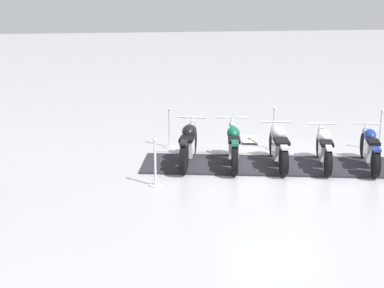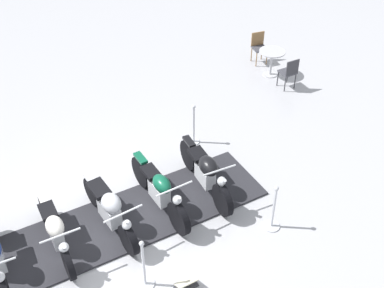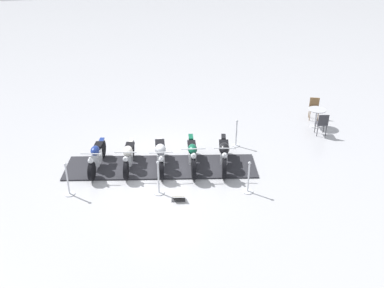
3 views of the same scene
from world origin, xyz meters
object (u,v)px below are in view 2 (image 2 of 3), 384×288
object	(u,v)px
motorcycle_chrome	(110,210)
cafe_chair_across_table	(259,46)
motorcycle_forest	(160,190)
stanchion_right_rear	(273,214)
info_placard	(186,284)
cafe_chair_near_table	(289,71)
stanchion_left_rear	(194,129)
stanchion_right_mid	(144,271)
cafe_table	(272,57)
motorcycle_cream	(55,231)
motorcycle_black	(206,172)

from	to	relation	value
motorcycle_chrome	cafe_chair_across_table	distance (m)	7.54
cafe_chair_across_table	motorcycle_forest	bearing A→B (deg)	-43.09
stanchion_right_rear	info_placard	distance (m)	2.21
motorcycle_forest	info_placard	distance (m)	2.04
motorcycle_chrome	cafe_chair_near_table	size ratio (longest dim) A/B	2.35
info_placard	stanchion_left_rear	bearing A→B (deg)	-121.54
stanchion_right_mid	cafe_table	xyz separation A→B (m)	(7.05, 3.41, 0.21)
motorcycle_forest	stanchion_right_rear	world-z (taller)	stanchion_right_rear
motorcycle_cream	stanchion_right_rear	world-z (taller)	stanchion_right_rear
motorcycle_black	stanchion_right_mid	distance (m)	2.63
motorcycle_black	stanchion_right_rear	distance (m)	1.65
motorcycle_black	stanchion_left_rear	world-z (taller)	stanchion_left_rear
motorcycle_chrome	cafe_chair_near_table	bearing A→B (deg)	106.77
cafe_chair_across_table	stanchion_left_rear	bearing A→B (deg)	-46.23
motorcycle_chrome	stanchion_right_rear	world-z (taller)	stanchion_right_rear
motorcycle_forest	motorcycle_black	world-z (taller)	motorcycle_forest
info_placard	stanchion_right_rear	bearing A→B (deg)	-169.26
motorcycle_cream	motorcycle_forest	world-z (taller)	motorcycle_forest
motorcycle_black	cafe_table	world-z (taller)	motorcycle_black
motorcycle_forest	stanchion_left_rear	bearing A→B (deg)	131.24
motorcycle_cream	stanchion_left_rear	bearing A→B (deg)	113.89
motorcycle_cream	stanchion_right_mid	world-z (taller)	stanchion_right_mid
stanchion_left_rear	cafe_table	size ratio (longest dim) A/B	1.39
motorcycle_cream	info_placard	distance (m)	2.58
info_placard	cafe_chair_near_table	size ratio (longest dim) A/B	0.49
stanchion_left_rear	cafe_chair_across_table	xyz separation A→B (m)	(4.03, 1.68, 0.14)
motorcycle_chrome	cafe_chair_across_table	xyz separation A→B (m)	(7.04, 2.68, 0.02)
motorcycle_forest	info_placard	bearing A→B (deg)	-15.70
stanchion_left_rear	cafe_table	xyz separation A→B (m)	(3.74, 0.91, 0.19)
motorcycle_black	stanchion_right_mid	bearing A→B (deg)	-50.69
motorcycle_chrome	cafe_table	size ratio (longest dim) A/B	2.82
motorcycle_chrome	stanchion_right_rear	distance (m)	3.15
motorcycle_cream	stanchion_left_rear	world-z (taller)	stanchion_left_rear
motorcycle_cream	cafe_chair_near_table	distance (m)	7.67
motorcycle_cream	info_placard	world-z (taller)	motorcycle_cream
cafe_table	cafe_chair_near_table	xyz separation A→B (m)	(-0.18, -0.80, -0.04)
motorcycle_forest	cafe_chair_near_table	world-z (taller)	motorcycle_forest
motorcycle_black	info_placard	bearing A→B (deg)	-34.66
motorcycle_cream	motorcycle_forest	bearing A→B (deg)	91.55
motorcycle_forest	info_placard	world-z (taller)	motorcycle_forest
motorcycle_forest	cafe_chair_across_table	bearing A→B (deg)	125.29
motorcycle_black	motorcycle_chrome	bearing A→B (deg)	-86.14
stanchion_left_rear	motorcycle_chrome	bearing A→B (deg)	-161.60
motorcycle_forest	stanchion_right_rear	xyz separation A→B (m)	(1.35, -1.83, -0.17)
motorcycle_black	cafe_chair_across_table	world-z (taller)	motorcycle_black
stanchion_right_mid	cafe_chair_near_table	size ratio (longest dim) A/B	1.24
motorcycle_cream	stanchion_right_mid	bearing A→B (deg)	36.65
motorcycle_cream	cafe_table	world-z (taller)	motorcycle_cream
stanchion_right_mid	info_placard	world-z (taller)	stanchion_right_mid
info_placard	cafe_chair_across_table	size ratio (longest dim) A/B	0.49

